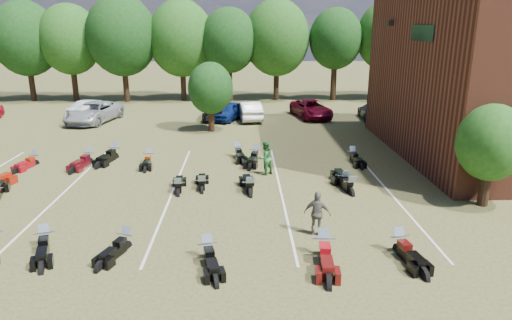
{
  "coord_description": "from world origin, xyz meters",
  "views": [
    {
      "loc": [
        0.27,
        -16.88,
        7.43
      ],
      "look_at": [
        0.89,
        4.0,
        1.2
      ],
      "focal_mm": 32.0,
      "sensor_mm": 36.0,
      "label": 1
    }
  ],
  "objects_px": {
    "person_grey": "(317,214)",
    "motorcycle_3": "(126,249)",
    "person_green": "(265,158)",
    "car_4": "(228,111)",
    "motorcycle_14": "(89,164)"
  },
  "relations": [
    {
      "from": "person_grey",
      "to": "motorcycle_3",
      "type": "distance_m",
      "value": 6.86
    },
    {
      "from": "person_grey",
      "to": "motorcycle_3",
      "type": "relative_size",
      "value": 0.83
    },
    {
      "from": "person_green",
      "to": "motorcycle_14",
      "type": "height_order",
      "value": "person_green"
    },
    {
      "from": "car_4",
      "to": "person_grey",
      "type": "distance_m",
      "value": 21.45
    },
    {
      "from": "person_grey",
      "to": "car_4",
      "type": "bearing_deg",
      "value": -60.91
    },
    {
      "from": "person_green",
      "to": "motorcycle_14",
      "type": "xyz_separation_m",
      "value": [
        -9.66,
        2.1,
        -0.88
      ]
    },
    {
      "from": "car_4",
      "to": "motorcycle_14",
      "type": "height_order",
      "value": "car_4"
    },
    {
      "from": "car_4",
      "to": "motorcycle_3",
      "type": "xyz_separation_m",
      "value": [
        -2.88,
        -22.04,
        -0.71
      ]
    },
    {
      "from": "car_4",
      "to": "person_grey",
      "type": "bearing_deg",
      "value": -57.72
    },
    {
      "from": "person_grey",
      "to": "motorcycle_14",
      "type": "xyz_separation_m",
      "value": [
        -11.22,
        9.19,
        -0.83
      ]
    },
    {
      "from": "person_green",
      "to": "person_grey",
      "type": "relative_size",
      "value": 1.05
    },
    {
      "from": "person_grey",
      "to": "motorcycle_3",
      "type": "bearing_deg",
      "value": 26.64
    },
    {
      "from": "person_green",
      "to": "motorcycle_3",
      "type": "distance_m",
      "value": 9.6
    },
    {
      "from": "motorcycle_3",
      "to": "motorcycle_14",
      "type": "xyz_separation_m",
      "value": [
        -4.47,
        10.13,
        0.0
      ]
    },
    {
      "from": "motorcycle_3",
      "to": "motorcycle_14",
      "type": "distance_m",
      "value": 11.07
    }
  ]
}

